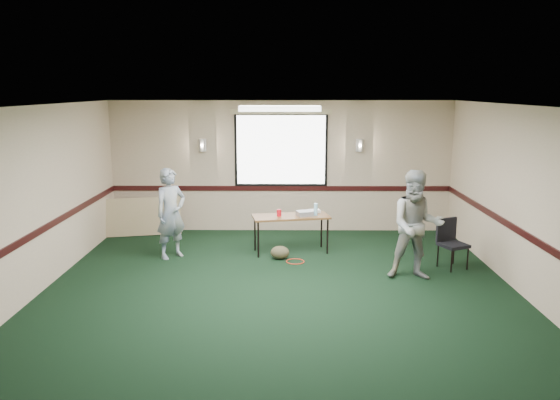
{
  "coord_description": "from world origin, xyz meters",
  "views": [
    {
      "loc": [
        0.07,
        -7.15,
        2.93
      ],
      "look_at": [
        0.0,
        1.3,
        1.2
      ],
      "focal_mm": 35.0,
      "sensor_mm": 36.0,
      "label": 1
    }
  ],
  "objects_px": {
    "conference_chair": "(450,239)",
    "person_right": "(416,225)",
    "folding_table": "(291,218)",
    "person_left": "(171,213)",
    "projector": "(305,213)"
  },
  "relations": [
    {
      "from": "conference_chair",
      "to": "person_right",
      "type": "relative_size",
      "value": 0.48
    },
    {
      "from": "folding_table",
      "to": "person_right",
      "type": "distance_m",
      "value": 2.38
    },
    {
      "from": "folding_table",
      "to": "conference_chair",
      "type": "distance_m",
      "value": 2.77
    },
    {
      "from": "folding_table",
      "to": "person_left",
      "type": "bearing_deg",
      "value": 178.04
    },
    {
      "from": "folding_table",
      "to": "person_left",
      "type": "distance_m",
      "value": 2.13
    },
    {
      "from": "folding_table",
      "to": "person_right",
      "type": "bearing_deg",
      "value": -46.67
    },
    {
      "from": "projector",
      "to": "conference_chair",
      "type": "xyz_separation_m",
      "value": [
        2.39,
        -0.8,
        -0.25
      ]
    },
    {
      "from": "projector",
      "to": "person_right",
      "type": "bearing_deg",
      "value": -57.52
    },
    {
      "from": "projector",
      "to": "person_right",
      "type": "xyz_separation_m",
      "value": [
        1.68,
        -1.38,
        0.13
      ]
    },
    {
      "from": "folding_table",
      "to": "person_left",
      "type": "relative_size",
      "value": 0.91
    },
    {
      "from": "folding_table",
      "to": "projector",
      "type": "distance_m",
      "value": 0.26
    },
    {
      "from": "folding_table",
      "to": "conference_chair",
      "type": "relative_size",
      "value": 1.77
    },
    {
      "from": "projector",
      "to": "folding_table",
      "type": "bearing_deg",
      "value": 159.05
    },
    {
      "from": "folding_table",
      "to": "conference_chair",
      "type": "height_order",
      "value": "conference_chair"
    },
    {
      "from": "person_left",
      "to": "person_right",
      "type": "relative_size",
      "value": 0.93
    }
  ]
}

